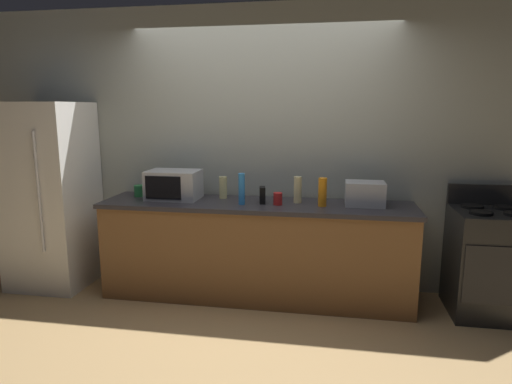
{
  "coord_description": "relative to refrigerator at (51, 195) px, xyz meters",
  "views": [
    {
      "loc": [
        0.67,
        -3.48,
        1.75
      ],
      "look_at": [
        0.0,
        0.4,
        1.0
      ],
      "focal_mm": 31.19,
      "sensor_mm": 36.0,
      "label": 1
    }
  ],
  "objects": [
    {
      "name": "ground_plane",
      "position": [
        2.05,
        -0.4,
        -0.9
      ],
      "size": [
        8.0,
        8.0,
        0.0
      ],
      "primitive_type": "plane",
      "color": "tan"
    },
    {
      "name": "back_wall",
      "position": [
        2.05,
        0.41,
        0.45
      ],
      "size": [
        6.4,
        0.1,
        2.7
      ],
      "primitive_type": "cube",
      "color": "#9EA399",
      "rests_on": "ground_plane"
    },
    {
      "name": "counter_run",
      "position": [
        2.05,
        0.0,
        -0.45
      ],
      "size": [
        2.84,
        0.64,
        0.9
      ],
      "color": "brown",
      "rests_on": "ground_plane"
    },
    {
      "name": "refrigerator",
      "position": [
        0.0,
        0.0,
        0.0
      ],
      "size": [
        0.72,
        0.73,
        1.8
      ],
      "color": "white",
      "rests_on": "ground_plane"
    },
    {
      "name": "stove_range",
      "position": [
        4.05,
        0.0,
        -0.44
      ],
      "size": [
        0.6,
        0.61,
        1.08
      ],
      "color": "black",
      "rests_on": "ground_plane"
    },
    {
      "name": "microwave",
      "position": [
        1.26,
        0.05,
        0.13
      ],
      "size": [
        0.48,
        0.35,
        0.27
      ],
      "color": "#B7BABF",
      "rests_on": "counter_run"
    },
    {
      "name": "toaster_oven",
      "position": [
        3.01,
        0.06,
        0.1
      ],
      "size": [
        0.34,
        0.26,
        0.21
      ],
      "primitive_type": "cube",
      "color": "#B7BABF",
      "rests_on": "counter_run"
    },
    {
      "name": "cordless_phone",
      "position": [
        2.11,
        -0.01,
        0.07
      ],
      "size": [
        0.07,
        0.12,
        0.15
      ],
      "primitive_type": "cube",
      "rotation": [
        0.0,
        0.0,
        0.2
      ],
      "color": "black",
      "rests_on": "counter_run"
    },
    {
      "name": "bottle_dish_soap",
      "position": [
        2.64,
        -0.04,
        0.13
      ],
      "size": [
        0.07,
        0.07,
        0.25
      ],
      "primitive_type": "cylinder",
      "color": "orange",
      "rests_on": "counter_run"
    },
    {
      "name": "bottle_spray_cleaner",
      "position": [
        1.94,
        -0.08,
        0.14
      ],
      "size": [
        0.06,
        0.06,
        0.28
      ],
      "primitive_type": "cylinder",
      "color": "#338CE5",
      "rests_on": "counter_run"
    },
    {
      "name": "bottle_vinegar",
      "position": [
        1.71,
        0.15,
        0.1
      ],
      "size": [
        0.07,
        0.07,
        0.21
      ],
      "primitive_type": "cylinder",
      "color": "beige",
      "rests_on": "counter_run"
    },
    {
      "name": "bottle_hand_soap",
      "position": [
        2.42,
        0.08,
        0.12
      ],
      "size": [
        0.07,
        0.07,
        0.24
      ],
      "primitive_type": "cylinder",
      "color": "beige",
      "rests_on": "counter_run"
    },
    {
      "name": "mug_green",
      "position": [
        0.88,
        0.1,
        0.05
      ],
      "size": [
        0.1,
        0.1,
        0.11
      ],
      "primitive_type": "cylinder",
      "color": "#2D8C47",
      "rests_on": "counter_run"
    },
    {
      "name": "mug_red",
      "position": [
        2.25,
        -0.05,
        0.05
      ],
      "size": [
        0.08,
        0.08,
        0.11
      ],
      "primitive_type": "cylinder",
      "color": "red",
      "rests_on": "counter_run"
    }
  ]
}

